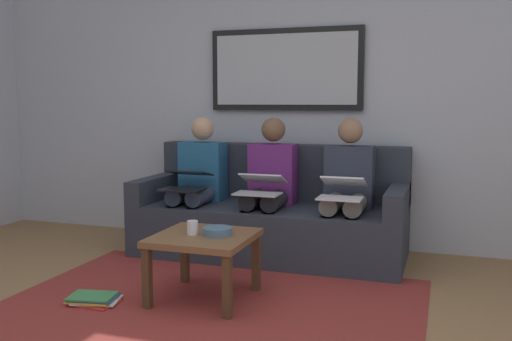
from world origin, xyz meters
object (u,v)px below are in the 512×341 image
object	(u,v)px
couch	(272,217)
laptop_white	(342,189)
laptop_silver	(260,185)
cup	(193,228)
coffee_table	(204,244)
person_middle	(270,183)
person_right	(198,179)
magazine_stack	(94,299)
laptop_black	(186,180)
person_left	(347,186)
framed_mirror	(285,69)
bowl	(217,231)

from	to	relation	value
couch	laptop_white	world-z (taller)	couch
laptop_white	laptop_silver	size ratio (longest dim) A/B	1.03
cup	coffee_table	bearing A→B (deg)	-161.62
person_middle	person_right	world-z (taller)	same
couch	magazine_stack	size ratio (longest dim) A/B	6.46
cup	person_middle	distance (m)	1.19
couch	cup	xyz separation A→B (m)	(0.15, 1.24, 0.16)
laptop_white	couch	bearing A→B (deg)	-25.45
laptop_white	laptop_silver	bearing A→B (deg)	0.28
magazine_stack	laptop_silver	bearing A→B (deg)	-120.42
coffee_table	person_middle	world-z (taller)	person_middle
couch	laptop_white	distance (m)	0.78
cup	person_middle	xyz separation A→B (m)	(-0.15, -1.17, 0.14)
cup	laptop_black	size ratio (longest dim) A/B	0.24
couch	person_left	world-z (taller)	person_left
framed_mirror	coffee_table	distance (m)	2.00
person_right	magazine_stack	size ratio (longest dim) A/B	3.35
person_middle	laptop_silver	world-z (taller)	person_middle
bowl	magazine_stack	bearing A→B (deg)	23.91
person_middle	person_right	bearing A→B (deg)	0.00
bowl	laptop_white	world-z (taller)	laptop_white
coffee_table	framed_mirror	bearing A→B (deg)	-92.95
person_right	magazine_stack	world-z (taller)	person_right
laptop_white	person_middle	xyz separation A→B (m)	(0.64, -0.24, -0.02)
coffee_table	laptop_black	bearing A→B (deg)	-58.47
framed_mirror	cup	bearing A→B (deg)	84.74
framed_mirror	person_left	bearing A→B (deg)	144.47
person_middle	laptop_white	bearing A→B (deg)	159.76
couch	person_right	bearing A→B (deg)	6.13
person_left	bowl	bearing A→B (deg)	60.77
framed_mirror	laptop_black	xyz separation A→B (m)	(0.64, 0.70, -0.92)
framed_mirror	cup	xyz separation A→B (m)	(0.15, 1.63, -1.08)
cup	laptop_white	xyz separation A→B (m)	(-0.79, -0.94, 0.15)
couch	person_right	world-z (taller)	person_right
bowl	laptop_black	bearing A→B (deg)	-54.09
framed_mirror	magazine_stack	xyz separation A→B (m)	(0.71, 1.91, -1.52)
person_left	magazine_stack	distance (m)	2.07
person_left	person_middle	xyz separation A→B (m)	(0.64, 0.00, 0.00)
framed_mirror	cup	distance (m)	1.96
cup	framed_mirror	bearing A→B (deg)	-95.26
bowl	person_middle	distance (m)	1.14
person_middle	magazine_stack	distance (m)	1.72
cup	person_right	size ratio (longest dim) A/B	0.08
bowl	laptop_black	world-z (taller)	laptop_black
coffee_table	person_middle	bearing A→B (deg)	-94.11
laptop_black	framed_mirror	bearing A→B (deg)	-132.54
laptop_white	laptop_black	world-z (taller)	laptop_white
laptop_black	magazine_stack	bearing A→B (deg)	86.62
laptop_white	magazine_stack	xyz separation A→B (m)	(1.35, 1.21, -0.60)
cup	magazine_stack	bearing A→B (deg)	26.47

